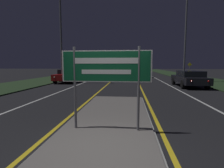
{
  "coord_description": "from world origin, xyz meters",
  "views": [
    {
      "loc": [
        0.64,
        -3.46,
        1.85
      ],
      "look_at": [
        0.0,
        2.63,
        1.18
      ],
      "focal_mm": 28.0,
      "sensor_mm": 36.0,
      "label": 1
    }
  ],
  "objects_px": {
    "car_receding_1": "(144,72)",
    "car_approaching_0": "(68,75)",
    "car_approaching_1": "(112,71)",
    "warning_sign": "(190,68)",
    "car_receding_0": "(189,78)",
    "streetlight_left_near": "(61,23)",
    "streetlight_right_near": "(186,29)",
    "highway_sign": "(106,70)"
  },
  "relations": [
    {
      "from": "streetlight_right_near",
      "to": "car_receding_0",
      "type": "height_order",
      "value": "streetlight_right_near"
    },
    {
      "from": "highway_sign",
      "to": "warning_sign",
      "type": "distance_m",
      "value": 22.95
    },
    {
      "from": "streetlight_right_near",
      "to": "car_receding_0",
      "type": "relative_size",
      "value": 1.91
    },
    {
      "from": "highway_sign",
      "to": "car_approaching_0",
      "type": "relative_size",
      "value": 0.56
    },
    {
      "from": "car_approaching_0",
      "to": "warning_sign",
      "type": "height_order",
      "value": "warning_sign"
    },
    {
      "from": "car_receding_0",
      "to": "car_approaching_0",
      "type": "xyz_separation_m",
      "value": [
        -11.61,
        2.64,
        -0.0
      ]
    },
    {
      "from": "car_receding_0",
      "to": "car_receding_1",
      "type": "height_order",
      "value": "car_receding_1"
    },
    {
      "from": "car_receding_0",
      "to": "car_approaching_1",
      "type": "xyz_separation_m",
      "value": [
        -8.45,
        16.84,
        0.0
      ]
    },
    {
      "from": "car_receding_0",
      "to": "car_receding_1",
      "type": "xyz_separation_m",
      "value": [
        -2.91,
        12.21,
        0.01
      ]
    },
    {
      "from": "highway_sign",
      "to": "car_receding_1",
      "type": "relative_size",
      "value": 0.58
    },
    {
      "from": "car_approaching_1",
      "to": "warning_sign",
      "type": "distance_m",
      "value": 13.49
    },
    {
      "from": "car_approaching_0",
      "to": "streetlight_right_near",
      "type": "bearing_deg",
      "value": 4.9
    },
    {
      "from": "car_receding_1",
      "to": "car_approaching_0",
      "type": "height_order",
      "value": "car_approaching_0"
    },
    {
      "from": "car_receding_0",
      "to": "car_approaching_1",
      "type": "distance_m",
      "value": 18.84
    },
    {
      "from": "streetlight_left_near",
      "to": "car_approaching_0",
      "type": "distance_m",
      "value": 5.33
    },
    {
      "from": "streetlight_left_near",
      "to": "streetlight_right_near",
      "type": "bearing_deg",
      "value": 9.92
    },
    {
      "from": "streetlight_left_near",
      "to": "streetlight_right_near",
      "type": "distance_m",
      "value": 12.61
    },
    {
      "from": "streetlight_left_near",
      "to": "warning_sign",
      "type": "bearing_deg",
      "value": 30.17
    },
    {
      "from": "highway_sign",
      "to": "car_approaching_0",
      "type": "xyz_separation_m",
      "value": [
        -5.97,
        13.45,
        -0.98
      ]
    },
    {
      "from": "car_receding_0",
      "to": "highway_sign",
      "type": "bearing_deg",
      "value": -117.53
    },
    {
      "from": "streetlight_right_near",
      "to": "highway_sign",
      "type": "bearing_deg",
      "value": -113.34
    },
    {
      "from": "car_approaching_1",
      "to": "highway_sign",
      "type": "bearing_deg",
      "value": -84.19
    },
    {
      "from": "highway_sign",
      "to": "car_approaching_0",
      "type": "bearing_deg",
      "value": 113.95
    },
    {
      "from": "streetlight_right_near",
      "to": "car_receding_1",
      "type": "xyz_separation_m",
      "value": [
        -3.53,
        8.52,
        -4.79
      ]
    },
    {
      "from": "streetlight_left_near",
      "to": "car_receding_0",
      "type": "xyz_separation_m",
      "value": [
        11.79,
        -1.52,
        -5.2
      ]
    },
    {
      "from": "car_receding_1",
      "to": "car_approaching_0",
      "type": "distance_m",
      "value": 12.93
    },
    {
      "from": "streetlight_right_near",
      "to": "car_approaching_1",
      "type": "distance_m",
      "value": 16.68
    },
    {
      "from": "car_receding_0",
      "to": "car_receding_1",
      "type": "bearing_deg",
      "value": 103.4
    },
    {
      "from": "car_receding_0",
      "to": "car_approaching_1",
      "type": "height_order",
      "value": "car_receding_0"
    },
    {
      "from": "car_receding_1",
      "to": "car_approaching_0",
      "type": "bearing_deg",
      "value": -132.27
    },
    {
      "from": "car_receding_0",
      "to": "warning_sign",
      "type": "bearing_deg",
      "value": 72.06
    },
    {
      "from": "streetlight_left_near",
      "to": "streetlight_right_near",
      "type": "xyz_separation_m",
      "value": [
        12.42,
        2.17,
        -0.41
      ]
    },
    {
      "from": "car_approaching_1",
      "to": "warning_sign",
      "type": "xyz_separation_m",
      "value": [
        11.79,
        -6.52,
        0.63
      ]
    },
    {
      "from": "car_receding_1",
      "to": "warning_sign",
      "type": "xyz_separation_m",
      "value": [
        6.25,
        -1.89,
        0.62
      ]
    },
    {
      "from": "car_receding_0",
      "to": "car_approaching_1",
      "type": "relative_size",
      "value": 1.05
    },
    {
      "from": "warning_sign",
      "to": "streetlight_right_near",
      "type": "bearing_deg",
      "value": -112.3
    },
    {
      "from": "car_receding_1",
      "to": "car_approaching_1",
      "type": "bearing_deg",
      "value": 140.1
    },
    {
      "from": "streetlight_right_near",
      "to": "car_approaching_0",
      "type": "relative_size",
      "value": 2.15
    },
    {
      "from": "highway_sign",
      "to": "car_approaching_1",
      "type": "height_order",
      "value": "highway_sign"
    },
    {
      "from": "car_receding_0",
      "to": "car_receding_1",
      "type": "distance_m",
      "value": 12.55
    },
    {
      "from": "car_receding_1",
      "to": "warning_sign",
      "type": "relative_size",
      "value": 1.93
    },
    {
      "from": "car_approaching_0",
      "to": "car_receding_0",
      "type": "bearing_deg",
      "value": -12.81
    }
  ]
}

